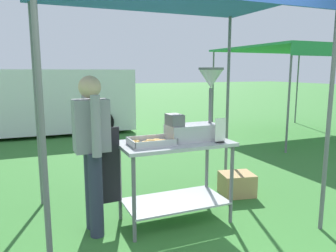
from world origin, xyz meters
The scene contains 9 objects.
ground_plane centered at (0.00, 6.00, 0.00)m, with size 70.00×70.00×0.00m, color #33702D.
donut_cart centered at (0.28, 1.10, 0.64)m, with size 1.20×0.64×0.90m.
donut_tray centered at (0.00, 1.06, 0.92)m, with size 0.46×0.32×0.07m.
donut_fryer centered at (0.53, 1.08, 1.19)m, with size 0.64×0.28×0.79m.
menu_sign centered at (0.70, 0.87, 1.01)m, with size 0.13×0.05×0.26m.
vendor centered at (-0.59, 1.19, 0.90)m, with size 0.45×0.53×1.61m.
supply_crate centered at (1.36, 1.48, 0.15)m, with size 0.49×0.44×0.30m.
van_white centered at (-1.05, 7.31, 0.88)m, with size 5.08×2.17×1.69m.
neighbour_tent centered at (5.16, 4.47, 2.17)m, with size 3.28×3.17×2.23m.
Camera 1 is at (-1.12, -2.05, 1.65)m, focal length 35.01 mm.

